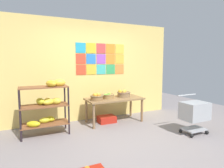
{
  "coord_description": "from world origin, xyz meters",
  "views": [
    {
      "loc": [
        -1.66,
        -3.07,
        1.53
      ],
      "look_at": [
        0.21,
        0.89,
        1.03
      ],
      "focal_mm": 30.71,
      "sensor_mm": 36.0,
      "label": 1
    }
  ],
  "objects_px": {
    "display_table": "(114,101)",
    "shopping_cart": "(195,112)",
    "produce_crate_under_table": "(107,119)",
    "banana_shelf_unit": "(47,102)",
    "fruit_basket_back_right": "(97,97)",
    "fruit_basket_back_left": "(124,94)",
    "fruit_basket_centre": "(108,96)"
  },
  "relations": [
    {
      "from": "banana_shelf_unit",
      "to": "fruit_basket_back_right",
      "type": "xyz_separation_m",
      "value": [
        1.15,
        0.09,
        0.01
      ]
    },
    {
      "from": "fruit_basket_centre",
      "to": "produce_crate_under_table",
      "type": "relative_size",
      "value": 0.72
    },
    {
      "from": "banana_shelf_unit",
      "to": "fruit_basket_back_right",
      "type": "bearing_deg",
      "value": 4.49
    },
    {
      "from": "banana_shelf_unit",
      "to": "fruit_basket_back_right",
      "type": "distance_m",
      "value": 1.15
    },
    {
      "from": "shopping_cart",
      "to": "produce_crate_under_table",
      "type": "bearing_deg",
      "value": 121.54
    },
    {
      "from": "fruit_basket_back_right",
      "to": "produce_crate_under_table",
      "type": "height_order",
      "value": "fruit_basket_back_right"
    },
    {
      "from": "banana_shelf_unit",
      "to": "shopping_cart",
      "type": "distance_m",
      "value": 3.13
    },
    {
      "from": "fruit_basket_centre",
      "to": "fruit_basket_back_left",
      "type": "height_order",
      "value": "fruit_basket_back_left"
    },
    {
      "from": "display_table",
      "to": "shopping_cart",
      "type": "relative_size",
      "value": 1.75
    },
    {
      "from": "fruit_basket_centre",
      "to": "fruit_basket_back_left",
      "type": "bearing_deg",
      "value": 3.62
    },
    {
      "from": "fruit_basket_centre",
      "to": "fruit_basket_back_right",
      "type": "bearing_deg",
      "value": -164.18
    },
    {
      "from": "shopping_cart",
      "to": "banana_shelf_unit",
      "type": "bearing_deg",
      "value": 144.22
    },
    {
      "from": "fruit_basket_back_left",
      "to": "shopping_cart",
      "type": "xyz_separation_m",
      "value": [
        0.89,
        -1.52,
        -0.23
      ]
    },
    {
      "from": "banana_shelf_unit",
      "to": "produce_crate_under_table",
      "type": "bearing_deg",
      "value": 7.83
    },
    {
      "from": "fruit_basket_back_right",
      "to": "produce_crate_under_table",
      "type": "relative_size",
      "value": 0.75
    },
    {
      "from": "shopping_cart",
      "to": "fruit_basket_centre",
      "type": "bearing_deg",
      "value": 121.05
    },
    {
      "from": "banana_shelf_unit",
      "to": "fruit_basket_centre",
      "type": "distance_m",
      "value": 1.5
    },
    {
      "from": "fruit_basket_back_left",
      "to": "banana_shelf_unit",
      "type": "bearing_deg",
      "value": -173.69
    },
    {
      "from": "fruit_basket_centre",
      "to": "display_table",
      "type": "bearing_deg",
      "value": -8.52
    },
    {
      "from": "banana_shelf_unit",
      "to": "fruit_basket_back_right",
      "type": "relative_size",
      "value": 3.59
    },
    {
      "from": "display_table",
      "to": "fruit_basket_centre",
      "type": "distance_m",
      "value": 0.21
    },
    {
      "from": "produce_crate_under_table",
      "to": "fruit_basket_centre",
      "type": "bearing_deg",
      "value": -20.56
    },
    {
      "from": "display_table",
      "to": "fruit_basket_back_left",
      "type": "relative_size",
      "value": 4.03
    },
    {
      "from": "display_table",
      "to": "shopping_cart",
      "type": "bearing_deg",
      "value": -50.93
    },
    {
      "from": "display_table",
      "to": "produce_crate_under_table",
      "type": "height_order",
      "value": "display_table"
    },
    {
      "from": "banana_shelf_unit",
      "to": "fruit_basket_back_left",
      "type": "bearing_deg",
      "value": 6.31
    },
    {
      "from": "produce_crate_under_table",
      "to": "shopping_cart",
      "type": "relative_size",
      "value": 0.53
    },
    {
      "from": "fruit_basket_centre",
      "to": "fruit_basket_back_right",
      "type": "relative_size",
      "value": 0.96
    },
    {
      "from": "fruit_basket_back_left",
      "to": "produce_crate_under_table",
      "type": "relative_size",
      "value": 0.82
    },
    {
      "from": "produce_crate_under_table",
      "to": "shopping_cart",
      "type": "xyz_separation_m",
      "value": [
        1.39,
        -1.5,
        0.39
      ]
    },
    {
      "from": "display_table",
      "to": "shopping_cart",
      "type": "xyz_separation_m",
      "value": [
        1.19,
        -1.47,
        -0.08
      ]
    },
    {
      "from": "fruit_basket_back_right",
      "to": "produce_crate_under_table",
      "type": "bearing_deg",
      "value": 19.85
    }
  ]
}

